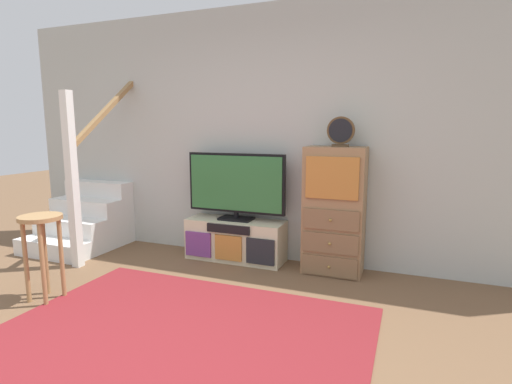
% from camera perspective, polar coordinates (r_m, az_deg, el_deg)
% --- Properties ---
extents(ground_plane, '(20.00, 20.00, 0.00)m').
position_cam_1_polar(ground_plane, '(2.63, -18.14, -24.56)').
color(ground_plane, brown).
extents(back_wall, '(6.40, 0.12, 2.70)m').
position_cam_1_polar(back_wall, '(4.36, 2.02, 8.05)').
color(back_wall, '#B2B7B2').
rests_on(back_wall, ground_plane).
extents(area_rug, '(2.60, 1.80, 0.01)m').
position_cam_1_polar(area_rug, '(3.04, -10.55, -19.13)').
color(area_rug, maroon).
rests_on(area_rug, ground_plane).
extents(media_console, '(1.08, 0.38, 0.45)m').
position_cam_1_polar(media_console, '(4.39, -2.95, -6.86)').
color(media_console, beige).
rests_on(media_console, ground_plane).
extents(television, '(1.10, 0.22, 0.72)m').
position_cam_1_polar(television, '(4.29, -2.89, 1.03)').
color(television, black).
rests_on(television, media_console).
extents(side_cabinet, '(0.58, 0.38, 1.26)m').
position_cam_1_polar(side_cabinet, '(4.00, 11.09, -2.68)').
color(side_cabinet, '#93704C').
rests_on(side_cabinet, ground_plane).
extents(desk_clock, '(0.26, 0.08, 0.28)m').
position_cam_1_polar(desk_clock, '(3.89, 12.02, 8.42)').
color(desk_clock, '#4C3823').
rests_on(desk_clock, side_cabinet).
extents(staircase, '(1.00, 1.36, 2.20)m').
position_cam_1_polar(staircase, '(5.44, -21.88, -2.79)').
color(staircase, white).
rests_on(staircase, ground_plane).
extents(bar_stool_near, '(0.34, 0.34, 0.73)m').
position_cam_1_polar(bar_stool_near, '(3.76, -28.24, -5.77)').
color(bar_stool_near, '#A37A4C').
rests_on(bar_stool_near, ground_plane).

